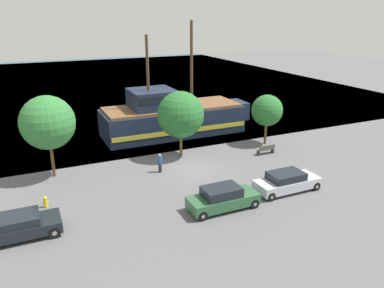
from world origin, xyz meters
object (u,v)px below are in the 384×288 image
Objects in this scene: moored_boat_dockside at (186,104)px; parked_car_curb_mid at (287,182)px; pirate_ship at (172,117)px; parked_car_curb_rear at (223,198)px; bench_promenade_east at (266,150)px; pedestrian_walking_near at (160,163)px; parked_car_curb_front at (22,226)px; fire_hydrant at (45,201)px.

moored_boat_dockside is 1.09× the size of parked_car_curb_mid.
parked_car_curb_rear is (-2.94, -16.18, -1.04)m from pirate_ship.
pirate_ship reaches higher than moored_boat_dockside.
parked_car_curb_rear is 2.79× the size of bench_promenade_east.
pedestrian_walking_near reaches higher than parked_car_curb_mid.
parked_car_curb_rear reaches higher than bench_promenade_east.
pirate_ship is 11.29m from moored_boat_dockside.
parked_car_curb_mid is 7.28m from bench_promenade_east.
bench_promenade_east is 9.88m from pedestrian_walking_near.
parked_car_curb_rear reaches higher than parked_car_curb_front.
bench_promenade_east is (5.33, -9.13, -1.35)m from pirate_ship.
moored_boat_dockside reaches higher than parked_car_curb_front.
parked_car_curb_rear is at bearing -108.87° from moored_boat_dockside.
pedestrian_walking_near is at bearing 135.64° from parked_car_curb_mid.
pirate_ship is 3.42× the size of parked_car_curb_rear.
moored_boat_dockside is 31.45m from parked_car_curb_front.
moored_boat_dockside is 27.21m from parked_car_curb_rear.
parked_car_curb_mid reaches higher than fire_hydrant.
parked_car_curb_front is 2.65× the size of pedestrian_walking_near.
pedestrian_walking_near reaches higher than parked_car_curb_rear.
moored_boat_dockside is 1.25× the size of parked_car_curb_front.
fire_hydrant is at bearing -165.10° from pedestrian_walking_near.
parked_car_curb_mid reaches higher than bench_promenade_east.
pirate_ship is 16.47m from parked_car_curb_rear.
parked_car_curb_front is (-14.56, -14.34, -1.10)m from pirate_ship.
moored_boat_dockside is 1.12× the size of parked_car_curb_rear.
pedestrian_walking_near is (-10.41, -18.58, 0.20)m from moored_boat_dockside.
parked_car_curb_rear is 5.94× the size of fire_hydrant.
parked_car_curb_rear is at bearing -175.67° from parked_car_curb_mid.
pirate_ship is 10.14m from pedestrian_walking_near.
bench_promenade_east is at bearing 6.69° from fire_hydrant.
bench_promenade_east is at bearing -0.71° from pedestrian_walking_near.
parked_car_curb_front is 11.34m from pedestrian_walking_near.
parked_car_curb_rear is at bearing -8.99° from parked_car_curb_front.
pirate_ship is 3.05× the size of moored_boat_dockside.
parked_car_curb_mid is at bearing -16.08° from fire_hydrant.
bench_promenade_east is at bearing -91.63° from moored_boat_dockside.
pirate_ship is at bearing -121.47° from moored_boat_dockside.
pedestrian_walking_near is at bearing 102.64° from parked_car_curb_rear.
parked_car_curb_mid is (2.37, -15.77, -1.08)m from pirate_ship.
fire_hydrant is at bearing -173.31° from bench_promenade_east.
pirate_ship reaches higher than fire_hydrant.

